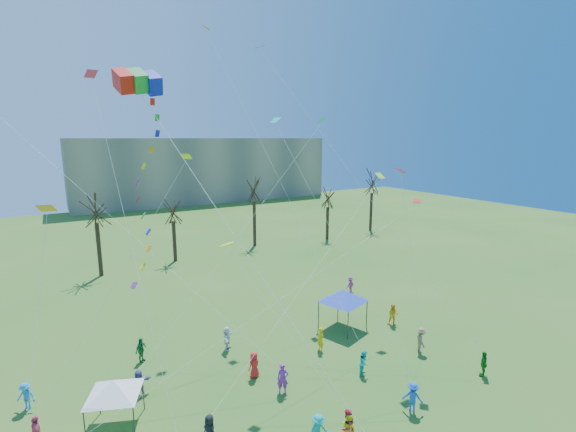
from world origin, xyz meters
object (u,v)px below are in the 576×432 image
distant_building (205,170)px  canopy_tent_white (114,387)px  canopy_tent_blue (343,296)px  big_box_kite (153,195)px

distant_building → canopy_tent_white: (-30.65, -74.02, -5.21)m
distant_building → canopy_tent_blue: 72.53m
big_box_kite → canopy_tent_white: bearing=131.8°
distant_building → big_box_kite: big_box_kite is taller
distant_building → canopy_tent_blue: (-13.30, -71.14, -4.79)m
distant_building → canopy_tent_blue: size_ratio=14.80×
distant_building → canopy_tent_white: distant_building is taller
distant_building → canopy_tent_white: 80.28m
canopy_tent_white → canopy_tent_blue: (17.35, 2.88, 0.42)m
distant_building → big_box_kite: bearing=-110.5°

